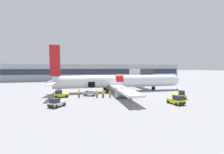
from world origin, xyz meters
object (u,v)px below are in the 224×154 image
Objects in this scene: baggage_tug_rear at (176,100)px; baggage_tug_spare at (56,103)px; ground_crew_driver at (103,92)px; ground_crew_loader_b at (79,93)px; ground_crew_helper at (110,94)px; baggage_cart_loading at (90,94)px; ground_crew_loader_a at (103,93)px; baggage_tug_mid at (180,95)px; baggage_tug_lead at (61,94)px; ground_crew_supervisor at (97,94)px; airplane at (116,82)px.

baggage_tug_rear is 20.38m from baggage_tug_spare.
ground_crew_driver is (-11.38, 9.65, 0.20)m from baggage_tug_rear.
ground_crew_loader_b is 1.04× the size of ground_crew_driver.
ground_crew_loader_b is 5.24m from ground_crew_driver.
ground_crew_loader_b is at bearing 168.24° from ground_crew_helper.
ground_crew_loader_a is at bearing -44.66° from baggage_cart_loading.
baggage_tug_mid is 14.42m from ground_crew_helper.
ground_crew_driver is at bearing 139.71° from baggage_tug_rear.
baggage_tug_spare is 1.92× the size of ground_crew_helper.
baggage_tug_rear reaches higher than baggage_tug_lead.
baggage_tug_lead is 23.08m from baggage_tug_rear.
baggage_tug_spare is (-23.83, -1.30, -0.10)m from baggage_tug_mid.
baggage_cart_loading is at bearing 118.27° from ground_crew_supervisor.
ground_crew_loader_b is at bearing -148.23° from airplane.
baggage_tug_rear is 19.19m from ground_crew_loader_b.
airplane is 10.17× the size of baggage_cart_loading.
ground_crew_loader_a is (-4.66, -7.08, -1.70)m from airplane.
baggage_cart_loading is 4.98m from ground_crew_helper.
airplane is at bearing 53.23° from ground_crew_driver.
baggage_tug_lead is 2.15× the size of ground_crew_helper.
baggage_tug_lead is (-13.54, -4.93, -1.95)m from airplane.
baggage_tug_mid reaches higher than baggage_tug_spare.
ground_crew_driver reaches higher than baggage_tug_rear.
ground_crew_helper reaches higher than baggage_tug_spare.
ground_crew_loader_a reaches higher than baggage_tug_lead.
ground_crew_driver is at bearing 38.46° from baggage_tug_spare.
baggage_tug_spare is 0.84× the size of baggage_cart_loading.
baggage_cart_loading is (5.99, 8.46, -0.13)m from baggage_tug_spare.
ground_crew_helper is at bearing 29.13° from baggage_tug_spare.
ground_crew_driver is at bearing -27.06° from baggage_cart_loading.
ground_crew_helper reaches higher than baggage_tug_lead.
baggage_cart_loading is at bearing 3.95° from baggage_tug_lead.
airplane is 11.74× the size of baggage_tug_mid.
ground_crew_supervisor is at bearing 146.19° from baggage_tug_rear.
baggage_tug_lead is at bearing 164.39° from baggage_tug_mid.
baggage_tug_rear is 1.84× the size of ground_crew_driver.
baggage_tug_spare is at bearing 172.57° from baggage_tug_rear.
ground_crew_loader_a is 1.30m from ground_crew_supervisor.
ground_crew_supervisor reaches higher than baggage_tug_spare.
baggage_tug_rear is 2.01× the size of ground_crew_helper.
ground_crew_loader_b is 1.13× the size of ground_crew_helper.
ground_crew_supervisor is (7.59, -2.03, 0.15)m from baggage_tug_lead.
ground_crew_driver reaches higher than ground_crew_supervisor.
airplane reaches higher than baggage_cart_loading.
baggage_cart_loading is 2.08× the size of ground_crew_loader_a.
baggage_tug_rear is at bearing -66.02° from airplane.
ground_crew_supervisor is at bearing -130.54° from airplane.
ground_crew_supervisor is (-1.29, 0.12, -0.10)m from ground_crew_loader_a.
baggage_tug_spare is 9.46m from ground_crew_supervisor.
baggage_tug_spare is at bearing -145.69° from ground_crew_loader_a.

